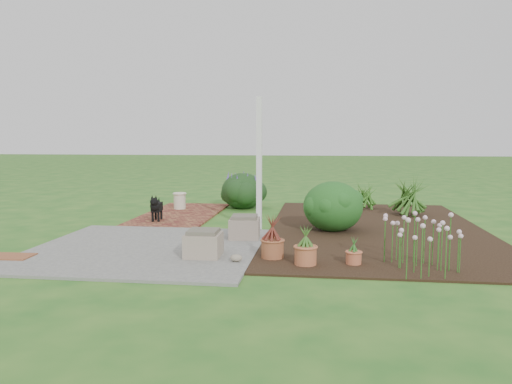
# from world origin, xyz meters

# --- Properties ---
(ground) EXTENTS (80.00, 80.00, 0.00)m
(ground) POSITION_xyz_m (0.00, 0.00, 0.00)
(ground) COLOR #225E1D
(ground) RESTS_ON ground
(concrete_patio) EXTENTS (3.50, 3.50, 0.04)m
(concrete_patio) POSITION_xyz_m (-1.25, -1.75, 0.02)
(concrete_patio) COLOR #5F605D
(concrete_patio) RESTS_ON ground
(brick_path) EXTENTS (1.60, 3.50, 0.04)m
(brick_path) POSITION_xyz_m (-1.70, 1.75, 0.02)
(brick_path) COLOR maroon
(brick_path) RESTS_ON ground
(garden_bed) EXTENTS (4.00, 7.00, 0.03)m
(garden_bed) POSITION_xyz_m (2.50, 0.50, 0.01)
(garden_bed) COLOR black
(garden_bed) RESTS_ON ground
(veranda_post) EXTENTS (0.10, 0.10, 2.50)m
(veranda_post) POSITION_xyz_m (0.30, 0.10, 1.25)
(veranda_post) COLOR white
(veranda_post) RESTS_ON ground
(stone_trough_near) EXTENTS (0.51, 0.51, 0.30)m
(stone_trough_near) POSITION_xyz_m (-0.25, -2.01, 0.19)
(stone_trough_near) COLOR #746857
(stone_trough_near) RESTS_ON concrete_patio
(stone_trough_mid) EXTENTS (0.51, 0.51, 0.33)m
(stone_trough_mid) POSITION_xyz_m (-0.22, -2.21, 0.21)
(stone_trough_mid) COLOR gray
(stone_trough_mid) RESTS_ON concrete_patio
(stone_trough_far) EXTENTS (0.54, 0.54, 0.34)m
(stone_trough_far) POSITION_xyz_m (0.16, -0.82, 0.21)
(stone_trough_far) COLOR gray
(stone_trough_far) RESTS_ON concrete_patio
(coir_doormat) EXTENTS (0.65, 0.43, 0.02)m
(coir_doormat) POSITION_xyz_m (-2.98, -2.62, 0.05)
(coir_doormat) COLOR brown
(coir_doormat) RESTS_ON concrete_patio
(black_dog) EXTENTS (0.22, 0.59, 0.51)m
(black_dog) POSITION_xyz_m (-1.90, 0.66, 0.34)
(black_dog) COLOR black
(black_dog) RESTS_ON brick_path
(cream_ceramic_urn) EXTENTS (0.34, 0.34, 0.38)m
(cream_ceramic_urn) POSITION_xyz_m (-1.93, 2.44, 0.23)
(cream_ceramic_urn) COLOR beige
(cream_ceramic_urn) RESTS_ON brick_path
(evergreen_shrub) EXTENTS (1.32, 1.32, 0.94)m
(evergreen_shrub) POSITION_xyz_m (1.68, 0.18, 0.50)
(evergreen_shrub) COLOR #154012
(evergreen_shrub) RESTS_ON garden_bed
(agapanthus_clump_back) EXTENTS (1.42, 1.42, 0.98)m
(agapanthus_clump_back) POSITION_xyz_m (3.38, 2.27, 0.52)
(agapanthus_clump_back) COLOR #153A11
(agapanthus_clump_back) RESTS_ON garden_bed
(agapanthus_clump_front) EXTENTS (0.90, 0.90, 0.73)m
(agapanthus_clump_front) POSITION_xyz_m (2.52, 3.14, 0.39)
(agapanthus_clump_front) COLOR #19430F
(agapanthus_clump_front) RESTS_ON garden_bed
(pink_flower_patch) EXTENTS (1.36, 1.36, 0.74)m
(pink_flower_patch) POSITION_xyz_m (2.75, -2.48, 0.40)
(pink_flower_patch) COLOR #113D0F
(pink_flower_patch) RESTS_ON garden_bed
(terracotta_pot_bronze) EXTENTS (0.36, 0.36, 0.26)m
(terracotta_pot_bronze) POSITION_xyz_m (0.77, -2.12, 0.16)
(terracotta_pot_bronze) COLOR #975533
(terracotta_pot_bronze) RESTS_ON garden_bed
(terracotta_pot_small_left) EXTENTS (0.22, 0.22, 0.17)m
(terracotta_pot_small_left) POSITION_xyz_m (1.91, -2.33, 0.12)
(terracotta_pot_small_left) COLOR #B7603E
(terracotta_pot_small_left) RESTS_ON garden_bed
(terracotta_pot_small_right) EXTENTS (0.34, 0.34, 0.25)m
(terracotta_pot_small_right) POSITION_xyz_m (1.26, -2.44, 0.16)
(terracotta_pot_small_right) COLOR #AF5F3B
(terracotta_pot_small_right) RESTS_ON garden_bed
(purple_flowering_bush) EXTENTS (1.12, 1.12, 0.91)m
(purple_flowering_bush) POSITION_xyz_m (-0.48, 3.03, 0.45)
(purple_flowering_bush) COLOR black
(purple_flowering_bush) RESTS_ON ground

